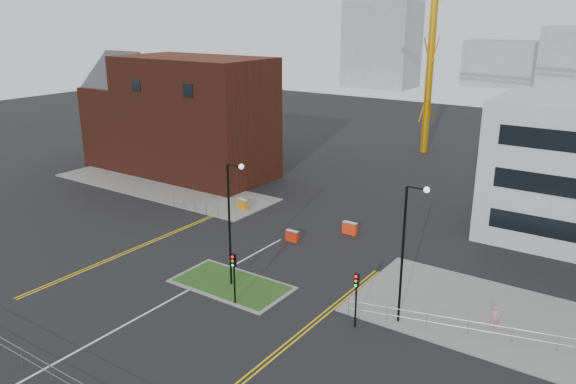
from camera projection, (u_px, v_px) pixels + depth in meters
The scene contains 24 objects.
ground at pixel (125, 325), 35.13m from camera, with size 200.00×200.00×0.00m, color black.
pavement_left at pixel (161, 187), 63.19m from camera, with size 28.00×8.00×0.12m, color slate.
pavement_right at pixel (547, 332), 34.25m from camera, with size 24.00×10.00×0.12m, color slate.
island_kerb at pixel (231, 284), 40.32m from camera, with size 8.60×4.60×0.08m, color slate.
grass_island at pixel (231, 284), 40.32m from camera, with size 8.00×4.00×0.12m, color #214A18.
brick_building at pixel (177, 117), 67.46m from camera, with size 24.20×10.07×14.24m.
streetlamp_island at pixel (232, 215), 38.58m from camera, with size 1.46×0.36×9.18m.
streetlamp_right_near at pixel (407, 244), 33.68m from camera, with size 1.46×0.36×9.18m.
traffic_light_island at pixel (234, 269), 36.89m from camera, with size 0.28×0.33×3.65m.
traffic_light_right at pixel (356, 290), 34.15m from camera, with size 0.28×0.33×3.65m.
railing_front at pixel (35, 361), 30.17m from camera, with size 24.05×0.05×1.10m.
railing_left at pixel (195, 205), 54.98m from camera, with size 6.05×0.05×1.10m.
railing_right at pixel (512, 332), 32.87m from camera, with size 19.05×5.05×1.10m.
centre_line at pixel (149, 312), 36.70m from camera, with size 0.15×30.00×0.01m, color silver.
yellow_left_a at pixel (147, 243), 47.84m from camera, with size 0.12×24.00×0.01m, color gold.
yellow_left_b at pixel (150, 243), 47.68m from camera, with size 0.12×24.00×0.01m, color gold.
yellow_right_a at pixel (304, 329), 34.72m from camera, with size 0.12×20.00×0.01m, color gold.
yellow_right_b at pixel (308, 330), 34.56m from camera, with size 0.12×20.00×0.01m, color gold.
skyline_a at pixel (382, 45), 147.70m from camera, with size 18.00×12.00×22.00m, color gray.
skyline_d at pixel (525, 65), 147.67m from camera, with size 30.00×12.00×12.00m, color gray.
pedestrian at pixel (495, 317), 34.53m from camera, with size 0.56×0.37×1.53m, color #C88198.
barrier_left at pixel (242, 204), 55.66m from camera, with size 1.39×0.81×1.11m.
barrier_mid at pixel (292, 236), 47.93m from camera, with size 1.17×0.40×0.98m.
barrier_right at pixel (350, 228), 49.53m from camera, with size 1.32×0.45×1.11m.
Camera 1 is at (25.97, -19.73, 18.57)m, focal length 35.00 mm.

